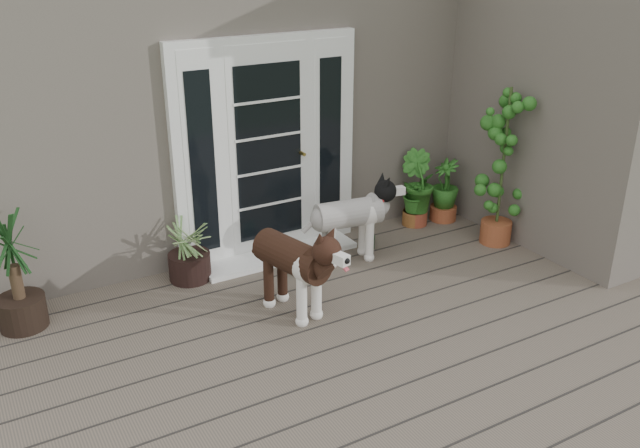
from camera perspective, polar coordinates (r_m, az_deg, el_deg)
deck at (r=5.48m, az=8.12°, el=-10.81°), size 6.20×4.60×0.12m
house_main at (r=8.44m, az=-9.50°, el=12.24°), size 7.40×4.00×3.10m
house_wing at (r=7.58m, az=21.40°, el=9.76°), size 1.60×2.40×3.10m
door_unit at (r=6.61m, az=-4.46°, el=6.30°), size 1.90×0.14×2.15m
door_step at (r=6.82m, az=-3.46°, el=-2.60°), size 1.60×0.40×0.05m
brindle_dog at (r=5.69m, az=-2.35°, el=-4.02°), size 0.61×1.00×0.77m
white_dog at (r=6.61m, az=2.41°, el=-0.20°), size 0.92×0.49×0.73m
spider_plant at (r=6.37m, az=-11.02°, el=-1.76°), size 0.73×0.73×0.69m
yucca at (r=5.94m, az=-24.32°, el=-3.46°), size 0.92×0.92×1.06m
herb_a at (r=7.56m, az=7.89°, el=1.67°), size 0.53×0.53×0.49m
herb_b at (r=7.55m, az=8.08°, el=2.18°), size 0.52×0.52×0.62m
herb_c at (r=7.74m, az=10.40°, el=2.34°), size 0.37×0.37×0.57m
sapling at (r=7.08m, az=15.11°, el=4.78°), size 0.64×0.64×1.70m
clog_left at (r=6.49m, az=-1.88°, el=-3.75°), size 0.28×0.36×0.10m
clog_right at (r=7.09m, az=4.22°, el=-1.43°), size 0.26×0.30×0.08m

